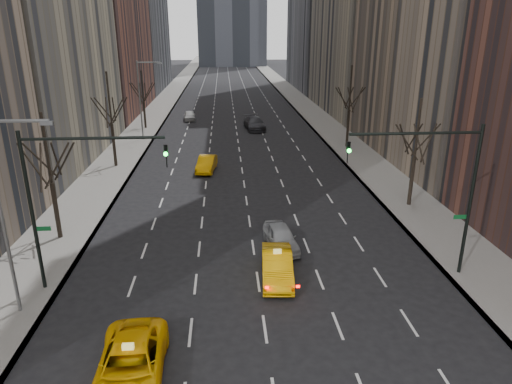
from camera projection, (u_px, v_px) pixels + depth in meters
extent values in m
cube|color=slate|center=(161.00, 107.00, 77.45)|extent=(4.50, 320.00, 0.15)
cube|color=slate|center=(304.00, 105.00, 79.07)|extent=(4.50, 320.00, 0.15)
cylinder|color=black|center=(56.00, 210.00, 27.99)|extent=(0.28, 0.28, 3.57)
cylinder|color=black|center=(46.00, 148.00, 26.67)|extent=(0.16, 0.16, 4.25)
cylinder|color=black|center=(56.00, 159.00, 27.78)|extent=(0.42, 1.80, 2.52)
cylinder|color=black|center=(64.00, 162.00, 27.30)|extent=(1.74, 0.72, 2.52)
cylinder|color=black|center=(57.00, 166.00, 26.50)|extent=(1.46, 1.25, 2.52)
cylinder|color=black|center=(41.00, 167.00, 26.17)|extent=(0.42, 1.80, 2.52)
cylinder|color=black|center=(33.00, 165.00, 26.64)|extent=(1.74, 0.72, 2.52)
cylinder|color=black|center=(41.00, 161.00, 27.45)|extent=(1.46, 1.25, 2.52)
cylinder|color=black|center=(114.00, 145.00, 42.95)|extent=(0.28, 0.28, 3.99)
cylinder|color=black|center=(109.00, 98.00, 41.48)|extent=(0.16, 0.16, 4.75)
cylinder|color=black|center=(114.00, 109.00, 42.67)|extent=(0.42, 1.80, 2.52)
cylinder|color=black|center=(120.00, 110.00, 42.20)|extent=(1.74, 0.72, 2.52)
cylinder|color=black|center=(116.00, 112.00, 41.39)|extent=(1.46, 1.25, 2.52)
cylinder|color=black|center=(106.00, 112.00, 41.06)|extent=(0.42, 1.80, 2.52)
cylinder|color=black|center=(101.00, 112.00, 41.54)|extent=(1.74, 0.72, 2.52)
cylinder|color=black|center=(104.00, 110.00, 42.34)|extent=(1.46, 1.25, 2.52)
cylinder|color=black|center=(145.00, 115.00, 59.97)|extent=(0.28, 0.28, 3.36)
cylinder|color=black|center=(142.00, 86.00, 58.73)|extent=(0.16, 0.16, 4.00)
cylinder|color=black|center=(145.00, 92.00, 59.80)|extent=(0.42, 1.80, 2.52)
cylinder|color=black|center=(150.00, 92.00, 59.32)|extent=(1.74, 0.72, 2.52)
cylinder|color=black|center=(147.00, 93.00, 58.52)|extent=(1.46, 1.25, 2.52)
cylinder|color=black|center=(141.00, 93.00, 58.19)|extent=(0.42, 1.80, 2.52)
cylinder|color=black|center=(136.00, 93.00, 58.66)|extent=(1.74, 0.72, 2.52)
cylinder|color=black|center=(138.00, 92.00, 59.47)|extent=(1.46, 1.25, 2.52)
cylinder|color=black|center=(411.00, 181.00, 33.33)|extent=(0.28, 0.28, 3.57)
cylinder|color=black|center=(418.00, 129.00, 32.02)|extent=(0.16, 0.16, 4.25)
cylinder|color=black|center=(414.00, 138.00, 33.12)|extent=(0.42, 1.80, 2.52)
cylinder|color=black|center=(426.00, 140.00, 32.65)|extent=(1.74, 0.72, 2.52)
cylinder|color=black|center=(429.00, 143.00, 31.84)|extent=(1.46, 1.25, 2.52)
cylinder|color=black|center=(419.00, 144.00, 31.51)|extent=(0.42, 1.80, 2.52)
cylinder|color=black|center=(407.00, 142.00, 31.99)|extent=(1.74, 0.72, 2.52)
cylinder|color=black|center=(404.00, 140.00, 32.79)|extent=(1.46, 1.25, 2.52)
cylinder|color=black|center=(348.00, 129.00, 50.17)|extent=(0.28, 0.28, 3.99)
cylinder|color=black|center=(351.00, 88.00, 48.71)|extent=(0.16, 0.16, 4.75)
cylinder|color=black|center=(349.00, 98.00, 49.90)|extent=(0.42, 1.80, 2.52)
cylinder|color=black|center=(356.00, 98.00, 49.42)|extent=(1.74, 0.72, 2.52)
cylinder|color=black|center=(357.00, 100.00, 48.61)|extent=(1.46, 1.25, 2.52)
cylinder|color=black|center=(351.00, 100.00, 48.28)|extent=(0.42, 1.80, 2.52)
cylinder|color=black|center=(343.00, 99.00, 48.76)|extent=(1.74, 0.72, 2.52)
cylinder|color=black|center=(342.00, 98.00, 49.57)|extent=(1.46, 1.25, 2.52)
cylinder|color=black|center=(32.00, 214.00, 21.68)|extent=(0.18, 0.18, 8.00)
cylinder|color=black|center=(93.00, 138.00, 20.69)|extent=(6.50, 0.14, 0.14)
imported|color=black|center=(166.00, 156.00, 21.21)|extent=(0.18, 0.22, 1.10)
sphere|color=#0CFF33|center=(166.00, 154.00, 20.99)|extent=(0.20, 0.20, 0.20)
cube|color=#0C5926|center=(43.00, 229.00, 21.98)|extent=(0.70, 0.04, 0.22)
cylinder|color=black|center=(470.00, 202.00, 23.11)|extent=(0.18, 0.18, 8.00)
cylinder|color=black|center=(416.00, 133.00, 21.69)|extent=(6.50, 0.14, 0.14)
imported|color=black|center=(348.00, 153.00, 21.77)|extent=(0.18, 0.22, 1.10)
sphere|color=#0CFF33|center=(349.00, 151.00, 21.55)|extent=(0.20, 0.20, 0.20)
cube|color=#0C5926|center=(460.00, 217.00, 23.35)|extent=(0.70, 0.04, 0.22)
cylinder|color=slate|center=(2.00, 221.00, 19.61)|extent=(0.16, 0.16, 9.00)
cylinder|color=slate|center=(16.00, 121.00, 18.25)|extent=(2.60, 0.14, 0.14)
cube|color=slate|center=(47.00, 123.00, 18.36)|extent=(0.50, 0.22, 0.15)
cylinder|color=slate|center=(140.00, 101.00, 52.50)|extent=(0.16, 0.16, 9.00)
cylinder|color=slate|center=(148.00, 62.00, 51.14)|extent=(2.60, 0.14, 0.14)
cube|color=slate|center=(159.00, 63.00, 51.25)|extent=(0.50, 0.22, 0.15)
imported|color=#FBB805|center=(130.00, 366.00, 16.77)|extent=(2.67, 5.42, 1.48)
imported|color=#FFB005|center=(277.00, 266.00, 23.87)|extent=(1.86, 4.55, 1.47)
imported|color=#96999D|center=(281.00, 237.00, 27.29)|extent=(2.12, 4.20, 1.37)
imported|color=#E69A04|center=(207.00, 164.00, 42.21)|extent=(2.00, 4.39, 1.39)
imported|color=#333338|center=(254.00, 123.00, 59.87)|extent=(2.94, 5.85, 1.63)
imported|color=silver|center=(190.00, 116.00, 66.04)|extent=(1.87, 4.02, 1.33)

